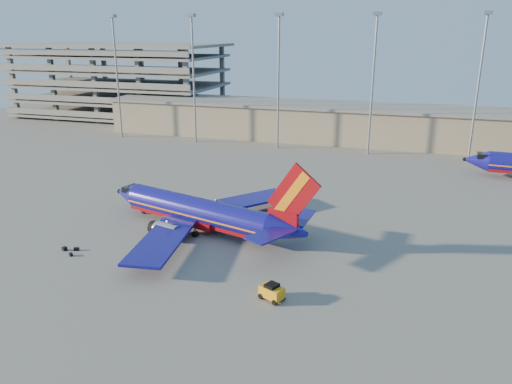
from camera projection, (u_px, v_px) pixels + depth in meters
The scene contains 7 objects.
ground at pixel (226, 221), 69.28m from camera, with size 220.00×220.00×0.00m, color slate.
terminal_building at pixel (352, 123), 117.68m from camera, with size 122.00×16.00×8.50m.
parking_garage at pixel (120, 77), 150.52m from camera, with size 62.00×32.00×21.40m.
light_mast_row at pixel (325, 69), 104.13m from camera, with size 101.60×1.60×28.65m.
aircraft_main at pixel (203, 213), 65.41m from camera, with size 32.21×30.54×11.17m.
baggage_tug at pixel (272, 291), 48.74m from camera, with size 2.75×2.29×1.71m.
luggage_pile at pixel (69, 250), 59.58m from camera, with size 2.30×2.03×0.49m.
Camera 1 is at (23.45, -60.38, 25.24)m, focal length 35.00 mm.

